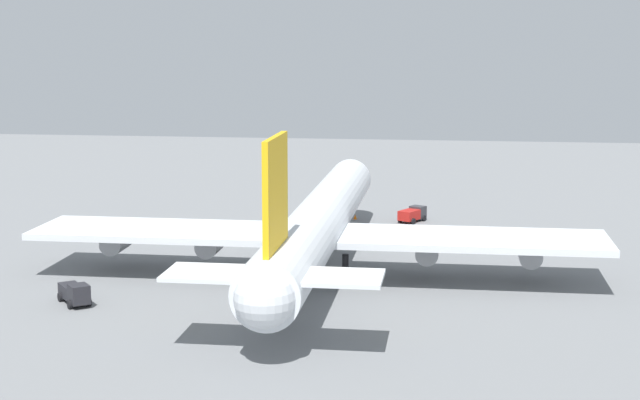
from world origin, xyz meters
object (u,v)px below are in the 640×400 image
object	(u,v)px
pushback_tractor	(75,293)
cargo_loader	(413,214)
cargo_airplane	(319,223)
safety_cone_nose	(355,217)

from	to	relation	value
pushback_tractor	cargo_loader	xyz separation A→B (m)	(46.85, -30.58, -0.05)
pushback_tractor	cargo_loader	size ratio (longest dim) A/B	1.01
cargo_airplane	cargo_loader	size ratio (longest dim) A/B	13.86
cargo_loader	pushback_tractor	bearing A→B (deg)	146.87
cargo_airplane	pushback_tractor	bearing A→B (deg)	126.56
cargo_airplane	pushback_tractor	distance (m)	27.33
cargo_loader	safety_cone_nose	xyz separation A→B (m)	(0.77, 8.13, -0.73)
cargo_airplane	cargo_loader	distance (m)	32.34
pushback_tractor	cargo_loader	bearing A→B (deg)	-33.13
cargo_airplane	safety_cone_nose	distance (m)	31.97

